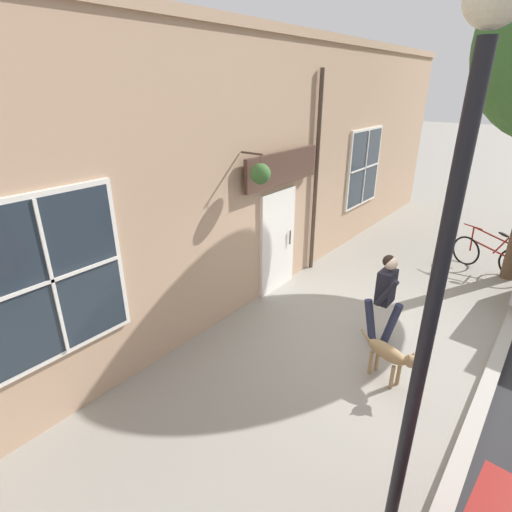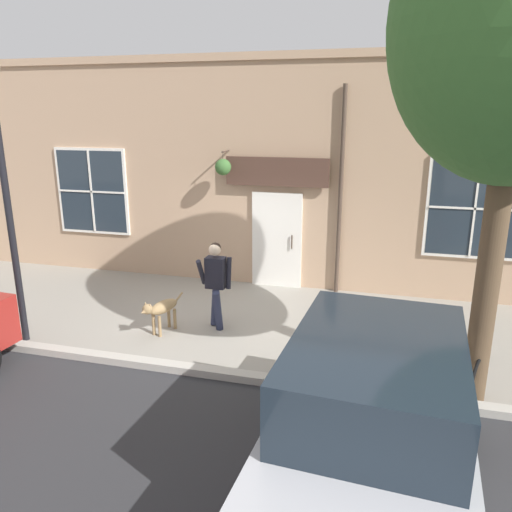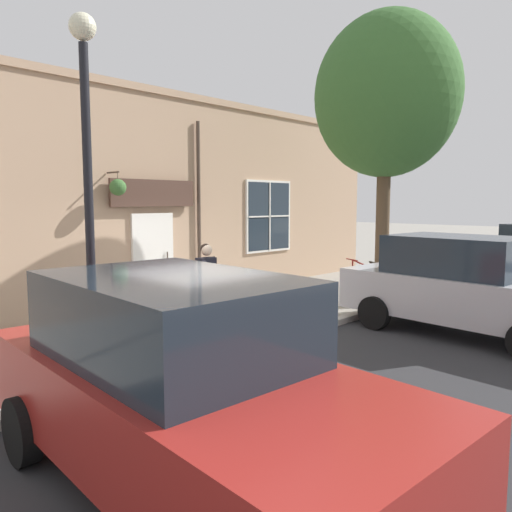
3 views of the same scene
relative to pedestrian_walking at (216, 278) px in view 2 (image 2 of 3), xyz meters
name	(u,v)px [view 2 (image 2 of 3)]	position (x,y,z in m)	size (l,w,h in m)	color
ground_plane	(229,321)	(-0.33, 0.12, -0.94)	(90.00, 90.00, 0.00)	gray
storefront_facade	(261,174)	(-2.67, 0.13, 1.53)	(0.95, 18.00, 4.93)	tan
pedestrian_walking	(216,278)	(0.00, 0.00, 0.00)	(0.59, 0.55, 1.59)	#282D47
dog_on_leash	(161,309)	(0.47, -0.85, -0.48)	(1.02, 0.43, 0.68)	#997A51
leaning_bicycle	(480,358)	(0.85, 4.26, -0.56)	(1.69, 0.50, 1.01)	black
parked_car_mid_block	(371,431)	(3.70, 2.83, -0.06)	(4.41, 2.16, 1.75)	#B7B7BC
street_lamp	(2,162)	(1.31, -3.00, 2.07)	(0.32, 0.32, 4.57)	black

